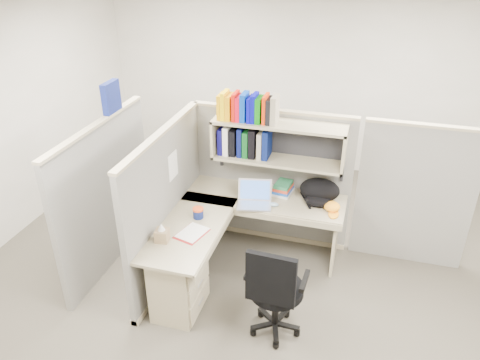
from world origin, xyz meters
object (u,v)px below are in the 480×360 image
(backpack, at_px, (319,192))
(task_chair, at_px, (275,304))
(laptop, at_px, (254,195))
(desk, at_px, (204,259))
(snack_canister, at_px, (198,213))

(backpack, xyz_separation_m, task_chair, (-0.19, -1.25, -0.49))
(laptop, height_order, backpack, laptop)
(desk, distance_m, backpack, 1.40)
(snack_canister, bearing_deg, task_chair, -33.13)
(backpack, height_order, snack_canister, backpack)
(backpack, distance_m, task_chair, 1.35)
(backpack, bearing_deg, laptop, -167.08)
(desk, height_order, backpack, backpack)
(laptop, distance_m, backpack, 0.69)
(snack_canister, height_order, task_chair, task_chair)
(laptop, xyz_separation_m, task_chair, (0.45, -0.99, -0.50))
(backpack, bearing_deg, desk, -145.79)
(laptop, distance_m, snack_canister, 0.62)
(laptop, height_order, task_chair, task_chair)
(desk, bearing_deg, laptop, 62.59)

